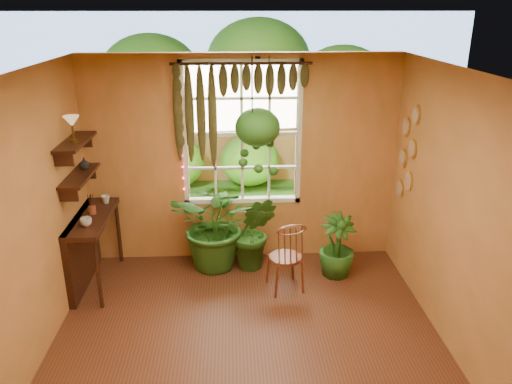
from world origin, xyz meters
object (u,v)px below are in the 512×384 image
potted_plant_mid (254,232)px  hanging_basket (258,130)px  potted_plant_left (217,224)px  counter_ledge (86,242)px  windsor_chair (286,267)px

potted_plant_mid → hanging_basket: size_ratio=0.72×
potted_plant_left → hanging_basket: bearing=-8.0°
counter_ledge → potted_plant_mid: bearing=7.9°
potted_plant_left → counter_ledge: bearing=-168.1°
counter_ledge → potted_plant_mid: (2.05, 0.28, -0.04)m
potted_plant_mid → hanging_basket: (0.04, -0.02, 1.34)m
potted_plant_mid → potted_plant_left: bearing=173.9°
potted_plant_left → windsor_chair: bearing=-36.2°
potted_plant_left → potted_plant_mid: potted_plant_left is taller
windsor_chair → potted_plant_left: bearing=129.3°
counter_ledge → hanging_basket: (2.09, 0.26, 1.29)m
counter_ledge → hanging_basket: 2.47m
counter_ledge → hanging_basket: hanging_basket is taller
potted_plant_mid → hanging_basket: hanging_basket is taller
potted_plant_left → hanging_basket: hanging_basket is taller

